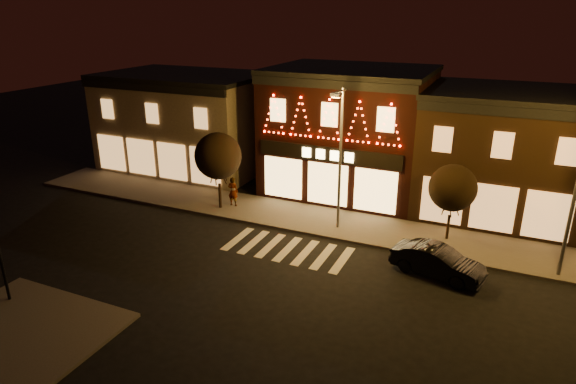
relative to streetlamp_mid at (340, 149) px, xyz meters
The scene contains 11 objects.
ground 8.80m from the streetlamp_mid, 102.43° to the right, with size 120.00×120.00×0.00m, color black.
sidewalk_far 4.77m from the streetlamp_mid, 62.39° to the left, with size 44.00×4.00×0.15m, color #47423D.
sidewalk_near 17.44m from the streetlamp_mid, 118.80° to the right, with size 7.00×7.00×0.15m, color #47423D.
building_left 16.12m from the streetlamp_mid, 155.10° to the left, with size 12.20×8.28×7.30m.
building_pulp 6.97m from the streetlamp_mid, 103.25° to the left, with size 10.20×8.34×8.30m.
building_right_a 10.46m from the streetlamp_mid, 40.58° to the left, with size 9.20×8.28×7.50m.
streetlamp_mid is the anchor object (origin of this frame).
tree_left 7.77m from the streetlamp_mid, behind, with size 2.85×2.85×4.76m.
tree_right 6.22m from the streetlamp_mid, 11.71° to the left, with size 2.48×2.48×4.14m.
dark_sedan 7.69m from the streetlamp_mid, 25.15° to the right, with size 1.50×4.30×1.42m, color black.
pedestrian 8.01m from the streetlamp_mid, behind, with size 0.68×0.45×1.87m, color gray.
Camera 1 is at (9.60, -17.26, 11.85)m, focal length 30.98 mm.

